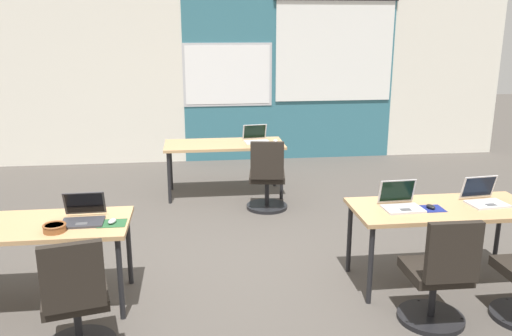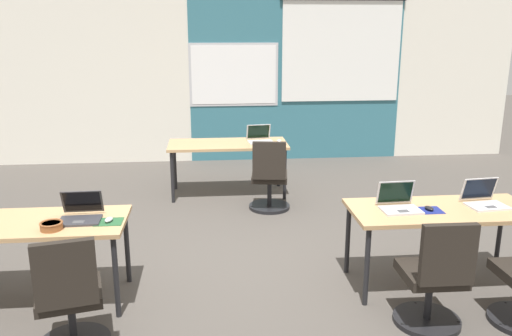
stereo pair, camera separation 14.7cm
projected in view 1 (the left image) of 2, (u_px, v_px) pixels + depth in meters
ground_plane at (239, 263)px, 5.17m from camera, size 24.00×24.00×0.00m
back_wall_assembly at (220, 77)px, 8.83m from camera, size 10.00×0.27×2.80m
desk_near_left at (28, 231)px, 4.22m from camera, size 1.60×0.70×0.72m
desk_near_right at (443, 213)px, 4.63m from camera, size 1.60×0.70×0.72m
desk_far_center at (224, 148)px, 7.10m from camera, size 1.60×0.70×0.72m
laptop_near_left_inner at (83, 216)px, 4.25m from camera, size 0.34×0.33×0.22m
mousepad_near_left_inner at (112, 223)px, 4.22m from camera, size 0.22×0.19×0.00m
mouse_near_left_inner at (112, 221)px, 4.21m from camera, size 0.08×0.11×0.03m
chair_near_left_inner at (76, 307)px, 3.63m from camera, size 0.53×0.58×0.92m
laptop_near_right_end at (484, 198)px, 4.69m from camera, size 0.36×0.33×0.23m
laptop_far_right at (256, 138)px, 7.16m from camera, size 0.36×0.34×0.23m
mouse_far_right at (275, 141)px, 7.16m from camera, size 0.06×0.10×0.03m
chair_far_right at (267, 181)px, 6.56m from camera, size 0.52×0.57×0.92m
laptop_near_right_inner at (401, 202)px, 4.57m from camera, size 0.34×0.30×0.23m
mousepad_near_right_inner at (431, 209)px, 4.55m from camera, size 0.22×0.19×0.00m
mouse_near_right_inner at (431, 207)px, 4.55m from camera, size 0.08×0.11×0.03m
chair_near_right_inner at (438, 281)px, 4.00m from camera, size 0.52×0.54×0.92m
snack_bowl at (54, 227)px, 4.04m from camera, size 0.18×0.18×0.06m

